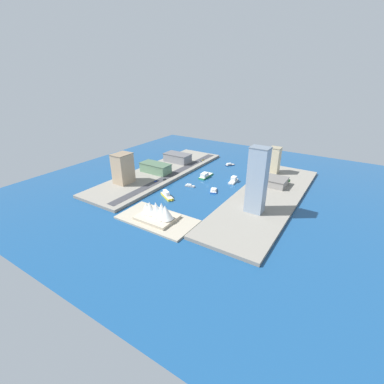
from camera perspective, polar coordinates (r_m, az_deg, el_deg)
The scene contains 24 objects.
ground_plane at distance 355.69m, azimuth 3.26°, elevation 1.48°, with size 440.00×440.00×0.00m, color navy.
quay_west at distance 327.12m, azimuth 15.44°, elevation -1.22°, with size 70.00×240.00×3.55m, color gray.
quay_east at distance 397.06m, azimuth -6.76°, elevation 4.11°, with size 70.00×240.00×3.55m, color gray.
peninsula_point at distance 275.14m, azimuth -7.39°, elevation -5.77°, with size 79.63×41.94×2.00m, color #A89E89.
road_strip at distance 383.62m, azimuth -4.22°, elevation 3.78°, with size 11.46×228.00×0.15m, color #38383D.
ferry_yellow_fast at distance 321.22m, azimuth -5.34°, elevation -0.70°, with size 24.90×17.70×7.66m.
patrol_launch_navy at distance 433.80m, azimuth 7.97°, elevation 5.77°, with size 12.27×14.83×3.80m.
ferry_green_doubledeck at distance 381.30m, azimuth 2.84°, elevation 3.52°, with size 9.12×28.90×7.15m.
yacht_sleek_gray at distance 349.25m, azimuth -0.46°, elevation 1.32°, with size 14.05×6.68×3.67m.
ferry_white_commuter at distance 367.98m, azimuth 8.76°, elevation 2.50°, with size 8.97×21.56×7.60m.
catamaran_blue at distance 336.27m, azimuth 4.59°, elevation 0.33°, with size 13.14×16.85×4.22m.
tower_tall_glass at distance 276.33m, azimuth 13.62°, elevation 2.35°, with size 18.80×14.58×68.48m.
terminal_long_green at distance 391.34m, azimuth -7.73°, elevation 5.08°, with size 44.63×21.17×13.47m.
office_block_beige at distance 400.66m, azimuth 17.04°, elevation 6.46°, with size 14.83×14.75×37.06m.
apartment_midrise_tan at distance 358.72m, azimuth -14.41°, elevation 4.87°, with size 19.70×23.92×38.94m.
carpark_squat_concrete at distance 359.37m, azimuth 17.29°, elevation 2.08°, with size 26.83×28.04×9.88m.
warehouse_low_gray at distance 435.74m, azimuth -3.10°, elevation 7.27°, with size 42.01×23.57×13.25m.
taxi_yellow_cab at distance 444.08m, azimuth 2.36°, elevation 6.84°, with size 2.05×5.13×1.50m.
hatchback_blue at distance 360.03m, azimuth -7.64°, elevation 2.35°, with size 2.02×4.57×1.54m.
suv_black at distance 364.03m, azimuth -5.88°, elevation 2.68°, with size 1.97×5.05×1.42m.
sedan_silver at distance 436.39m, azimuth 1.81°, elevation 6.53°, with size 2.09×4.93×1.57m.
traffic_light_waterfront at distance 376.70m, azimuth -3.57°, elevation 4.10°, with size 0.36×0.36×6.50m.
opera_landmark at distance 269.89m, azimuth -7.24°, elevation -4.22°, with size 38.85×29.81×20.31m.
park_tree_cluster at distance 365.07m, azimuth 19.01°, elevation 2.17°, with size 10.63×14.67×7.75m.
Camera 1 is at (-159.45, 286.23, 138.42)m, focal length 25.20 mm.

